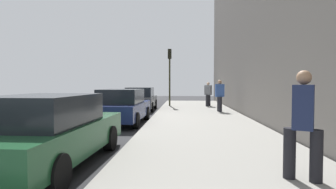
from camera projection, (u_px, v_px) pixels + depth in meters
ground_plane at (128, 122)px, 12.70m from camera, size 56.00×56.00×0.00m
sidewalk at (201, 121)px, 12.52m from camera, size 28.00×4.60×0.15m
lane_stripe_centre at (60, 121)px, 12.87m from camera, size 28.00×0.14×0.01m
parked_car_green at (50, 131)px, 5.80m from camera, size 4.71×2.00×1.51m
parked_car_navy at (122, 106)px, 12.11m from camera, size 4.40×1.98×1.51m
parked_car_charcoal at (141, 99)px, 18.35m from camera, size 4.51×1.96×1.51m
pedestrian_grey_coat at (208, 93)px, 19.85m from camera, size 0.53×0.55×1.72m
pedestrian_blue_coat at (220, 95)px, 15.95m from camera, size 0.60×0.51×1.82m
pedestrian_navy_coat at (303, 122)px, 4.54m from camera, size 0.57×0.56×1.81m
traffic_light_pole at (170, 67)px, 20.19m from camera, size 0.35×0.26×4.12m
rolling_suitcase at (209, 102)px, 20.25m from camera, size 0.34×0.22×0.87m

